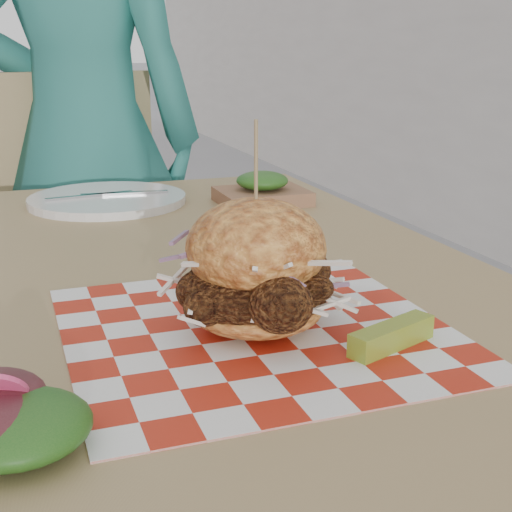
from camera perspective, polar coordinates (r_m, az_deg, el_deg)
The scene contains 8 objects.
diner at distance 1.83m, azimuth -13.60°, elevation 9.30°, with size 0.58×0.38×1.60m, color #28766D.
patio_table at distance 0.89m, azimuth -7.49°, elevation -6.42°, with size 0.80×1.20×0.75m.
patio_chair at distance 1.84m, azimuth -14.05°, elevation 1.53°, with size 0.44×0.45×0.95m.
paper_liner at distance 0.69m, azimuth 0.00°, elevation -5.88°, with size 0.36×0.36×0.00m, color red.
sandwich at distance 0.67m, azimuth 0.00°, elevation -1.43°, with size 0.18×0.18×0.20m.
pickle_spear at distance 0.66m, azimuth 10.81°, elevation -6.29°, with size 0.10×0.02×0.02m, color olive.
place_setting at distance 1.26m, azimuth -11.79°, elevation 4.44°, with size 0.27×0.27×0.02m.
kraft_tray at distance 1.24m, azimuth 0.50°, elevation 5.26°, with size 0.15×0.12×0.06m.
Camera 1 is at (-0.22, -0.84, 1.02)m, focal length 50.00 mm.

